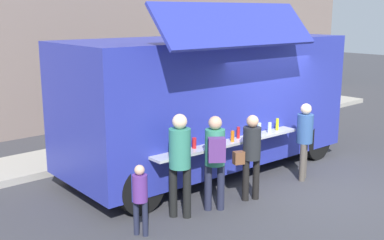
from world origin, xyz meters
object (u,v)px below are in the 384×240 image
Objects in this scene: food_truck_main at (208,99)px; customer_extra_browsing at (305,135)px; child_near_queue at (140,194)px; customer_front_ordering at (251,150)px; trash_bin at (253,107)px; customer_mid_with_backpack at (215,154)px; customer_rear_waiting at (180,157)px.

food_truck_main is 4.01× the size of customer_extra_browsing.
customer_extra_browsing is at bearing -31.18° from child_near_queue.
customer_front_ordering is 2.39m from child_near_queue.
customer_mid_with_backpack reaches higher than trash_bin.
customer_front_ordering reaches higher than child_near_queue.
child_near_queue is (-4.04, 0.14, -0.27)m from customer_extra_browsing.
customer_extra_browsing is (2.51, -0.06, -0.08)m from customer_mid_with_backpack.
food_truck_main is 4.00× the size of customer_front_ordering.
customer_front_ordering is at bearing -50.30° from customer_rear_waiting.
customer_mid_with_backpack is (-1.49, -1.75, -0.54)m from food_truck_main.
customer_mid_with_backpack is at bearing -128.29° from food_truck_main.
child_near_queue is at bearing 107.38° from customer_front_ordering.
trash_bin is 0.63× the size of customer_extra_browsing.
customer_extra_browsing is (3.14, -0.25, -0.11)m from customer_rear_waiting.
trash_bin is 8.21m from child_near_queue.
food_truck_main reaches higher than trash_bin.
trash_bin is at bearing -64.43° from customer_extra_browsing.
customer_front_ordering is at bearing 63.47° from customer_extra_browsing.
food_truck_main is at bearing -150.81° from trash_bin.
child_near_queue is (-3.02, -1.67, -0.89)m from food_truck_main.
trash_bin is 0.56× the size of customer_rear_waiting.
customer_front_ordering is at bearing -57.36° from customer_mid_with_backpack.
trash_bin is 7.39m from customer_rear_waiting.
trash_bin is at bearing -7.97° from customer_rear_waiting.
customer_rear_waiting is (-6.27, -3.87, 0.57)m from trash_bin.
child_near_queue reaches higher than trash_bin.
customer_extra_browsing is at bearing -68.10° from customer_front_ordering.
food_truck_main is 6.37× the size of trash_bin.
customer_extra_browsing is at bearing -58.23° from food_truck_main.
food_truck_main reaches higher than customer_rear_waiting.
customer_front_ordering is 0.90× the size of customer_rear_waiting.
food_truck_main is at bearing 2.35° from customer_extra_browsing.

